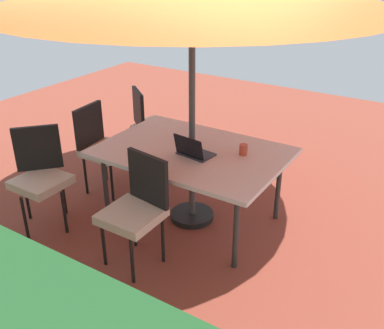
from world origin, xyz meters
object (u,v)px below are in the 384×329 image
laptop (193,151)px  chair_southeast (151,123)px  chair_east (101,145)px  chair_northeast (40,173)px  cup (243,150)px  chair_north (137,206)px  dining_table (192,155)px

laptop → chair_southeast: bearing=-30.5°
chair_southeast → chair_east: 0.83m
chair_southeast → chair_northeast: (0.08, 1.66, 0.00)m
chair_east → chair_southeast: bearing=-9.1°
chair_east → chair_northeast: (0.02, 0.83, 0.00)m
chair_southeast → cup: (-1.58, 0.65, 0.26)m
chair_north → chair_northeast: same height
chair_east → cup: (-1.64, -0.18, 0.26)m
dining_table → laptop: laptop is taller
chair_north → chair_east: (1.14, -0.81, 0.00)m
laptop → cup: laptop is taller
chair_north → chair_northeast: 1.16m
chair_north → chair_southeast: bearing=131.8°
chair_northeast → laptop: bearing=-17.7°
chair_north → chair_east: same height
chair_southeast → cup: size_ratio=9.43×
dining_table → chair_southeast: size_ratio=1.79×
chair_east → cup: bearing=-89.0°
chair_north → dining_table: bearing=96.0°
chair_southeast → laptop: size_ratio=2.82×
chair_northeast → cup: (-1.66, -1.01, 0.26)m
chair_north → chair_southeast: 1.97m
dining_table → chair_northeast: chair_northeast is taller
dining_table → chair_north: 0.84m
laptop → chair_north: bearing=88.0°
dining_table → chair_north: size_ratio=1.79×
chair_north → chair_southeast: (1.09, -1.64, 0.00)m
chair_northeast → laptop: size_ratio=2.82×
dining_table → laptop: bearing=127.9°
chair_east → cup: 1.67m
laptop → cup: bearing=-137.4°
chair_north → chair_east: size_ratio=1.00×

